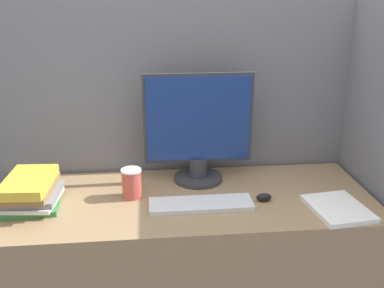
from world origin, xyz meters
The scene contains 9 objects.
cubicle_panel_rear centered at (0.00, 0.68, 0.80)m, with size 2.07×0.04×1.60m.
cubicle_panel_right centered at (0.87, 0.35, 0.80)m, with size 0.04×0.71×1.60m.
desk centered at (0.00, 0.32, 0.38)m, with size 1.67×0.65×0.77m.
monitor centered at (0.09, 0.51, 1.00)m, with size 0.50×0.23×0.51m.
keyboard centered at (0.07, 0.23, 0.78)m, with size 0.44×0.14×0.02m.
mouse centered at (0.35, 0.26, 0.78)m, with size 0.07×0.04×0.03m.
coffee_cup centered at (-0.22, 0.35, 0.83)m, with size 0.09×0.09×0.13m.
book_stack centered at (-0.64, 0.31, 0.83)m, with size 0.25×0.31×0.14m.
paper_pile centered at (0.63, 0.14, 0.78)m, with size 0.25×0.29×0.02m.
Camera 1 is at (-0.14, -1.45, 1.65)m, focal length 42.00 mm.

